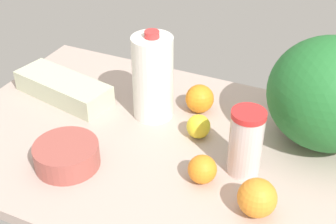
{
  "coord_description": "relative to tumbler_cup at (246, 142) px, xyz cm",
  "views": [
    {
      "loc": [
        -41.21,
        89.54,
        79.35
      ],
      "look_at": [
        0.0,
        0.0,
        13.0
      ],
      "focal_mm": 50.0,
      "sensor_mm": 36.0,
      "label": 1
    }
  ],
  "objects": [
    {
      "name": "tumbler_cup",
      "position": [
        0.0,
        0.0,
        0.0
      ],
      "size": [
        8.26,
        8.26,
        17.31
      ],
      "color": "beige",
      "rests_on": "countertop"
    },
    {
      "name": "countertop",
      "position": [
        21.26,
        -2.12,
        -10.19
      ],
      "size": [
        120.0,
        76.0,
        3.0
      ],
      "primitive_type": "cube",
      "color": "#B19C91",
      "rests_on": "ground"
    },
    {
      "name": "mixing_bowl",
      "position": [
        40.37,
        16.27,
        -5.67
      ],
      "size": [
        16.2,
        16.2,
        6.04
      ],
      "primitive_type": "cylinder",
      "color": "#A24C44",
      "rests_on": "countertop"
    },
    {
      "name": "orange_near_front",
      "position": [
        19.46,
        -20.13,
        -4.55
      ],
      "size": [
        8.28,
        8.28,
        8.28
      ],
      "primitive_type": "sphere",
      "color": "orange",
      "rests_on": "countertop"
    },
    {
      "name": "milk_jug",
      "position": [
        30.81,
        -12.83,
        3.57
      ],
      "size": [
        11.41,
        11.41,
        26.09
      ],
      "color": "white",
      "rests_on": "countertop"
    },
    {
      "name": "egg_carton",
      "position": [
        59.81,
        -9.85,
        -5.51
      ],
      "size": [
        32.75,
        17.15,
        6.37
      ],
      "primitive_type": "cube",
      "rotation": [
        0.0,
        0.0,
        -0.19
      ],
      "color": "beige",
      "rests_on": "countertop"
    },
    {
      "name": "watermelon",
      "position": [
        -15.11,
        -20.58,
        5.81
      ],
      "size": [
        31.43,
        31.43,
        29.01
      ],
      "primitive_type": "ellipsoid",
      "color": "#226C2D",
      "rests_on": "countertop"
    },
    {
      "name": "lemon_beside_bowl",
      "position": [
        15.13,
        -8.35,
        -5.44
      ],
      "size": [
        6.51,
        6.51,
        6.51
      ],
      "primitive_type": "sphere",
      "color": "yellow",
      "rests_on": "countertop"
    },
    {
      "name": "orange_far_back",
      "position": [
        7.79,
        7.75,
        -5.19
      ],
      "size": [
        7.0,
        7.0,
        7.0
      ],
      "primitive_type": "sphere",
      "color": "orange",
      "rests_on": "countertop"
    },
    {
      "name": "orange_by_jug",
      "position": [
        -6.76,
        12.5,
        -4.32
      ],
      "size": [
        8.75,
        8.75,
        8.75
      ],
      "primitive_type": "sphere",
      "color": "orange",
      "rests_on": "countertop"
    }
  ]
}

